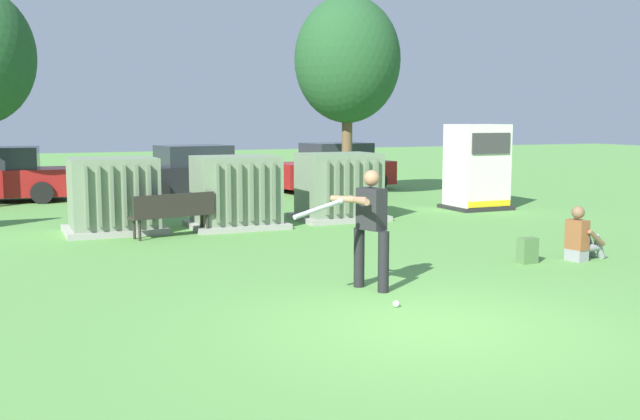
{
  "coord_description": "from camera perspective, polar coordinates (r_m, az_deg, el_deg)",
  "views": [
    {
      "loc": [
        -4.67,
        -7.55,
        2.49
      ],
      "look_at": [
        0.1,
        3.5,
        1.0
      ],
      "focal_mm": 42.21,
      "sensor_mm": 36.0,
      "label": 1
    }
  ],
  "objects": [
    {
      "name": "backpack",
      "position": [
        13.37,
        15.43,
        -3.0
      ],
      "size": [
        0.33,
        0.27,
        0.44
      ],
      "color": "#4C723F",
      "rests_on": "ground"
    },
    {
      "name": "parked_car_right_of_center",
      "position": [
        23.85,
        -9.79,
        2.77
      ],
      "size": [
        4.39,
        2.34,
        1.62
      ],
      "color": "black",
      "rests_on": "ground"
    },
    {
      "name": "sports_ball",
      "position": [
        10.02,
        5.79,
        -7.1
      ],
      "size": [
        0.09,
        0.09,
        0.09
      ],
      "primitive_type": "sphere",
      "color": "white",
      "rests_on": "ground"
    },
    {
      "name": "parked_car_rightmost",
      "position": [
        25.72,
        1.04,
        3.18
      ],
      "size": [
        4.38,
        2.31,
        1.62
      ],
      "color": "maroon",
      "rests_on": "ground"
    },
    {
      "name": "transformer_west",
      "position": [
        16.87,
        -15.39,
        1.01
      ],
      "size": [
        2.1,
        1.7,
        1.62
      ],
      "color": "#9E9B93",
      "rests_on": "ground"
    },
    {
      "name": "transformer_mid_east",
      "position": [
        18.35,
        1.44,
        1.73
      ],
      "size": [
        2.1,
        1.7,
        1.62
      ],
      "color": "#9E9B93",
      "rests_on": "ground"
    },
    {
      "name": "batter",
      "position": [
        10.79,
        3.71,
        -1.02
      ],
      "size": [
        1.58,
        0.84,
        1.74
      ],
      "color": "black",
      "rests_on": "ground"
    },
    {
      "name": "tree_center_left",
      "position": [
        23.1,
        2.09,
        11.28
      ],
      "size": [
        3.2,
        3.2,
        6.12
      ],
      "color": "brown",
      "rests_on": "ground"
    },
    {
      "name": "transformer_mid_west",
      "position": [
        17.13,
        -6.4,
        1.31
      ],
      "size": [
        2.1,
        1.7,
        1.62
      ],
      "color": "#9E9B93",
      "rests_on": "ground"
    },
    {
      "name": "seated_spectator",
      "position": [
        13.9,
        19.18,
        -2.08
      ],
      "size": [
        0.75,
        0.59,
        0.96
      ],
      "color": "gray",
      "rests_on": "ground"
    },
    {
      "name": "park_bench",
      "position": [
        15.95,
        -11.09,
        -0.12
      ],
      "size": [
        1.84,
        0.78,
        0.92
      ],
      "color": "#2D2823",
      "rests_on": "ground"
    },
    {
      "name": "ground_plane",
      "position": [
        9.22,
        8.17,
        -8.68
      ],
      "size": [
        96.0,
        96.0,
        0.0
      ],
      "primitive_type": "plane",
      "color": "#5B9947"
    },
    {
      "name": "generator_enclosure",
      "position": [
        20.89,
        11.8,
        3.19
      ],
      "size": [
        1.6,
        1.4,
        2.3
      ],
      "color": "#262626",
      "rests_on": "ground"
    }
  ]
}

